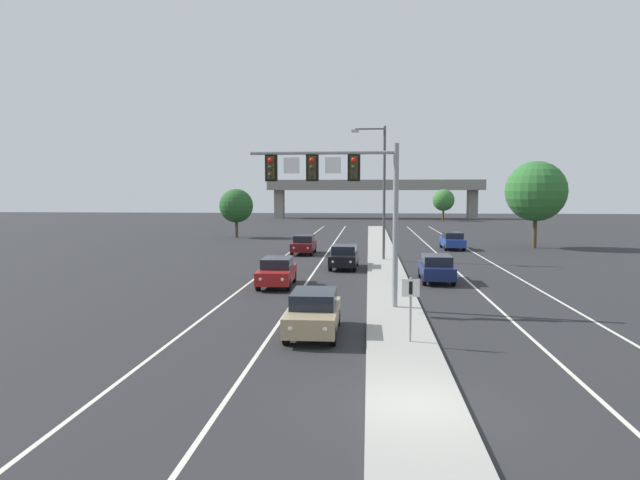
# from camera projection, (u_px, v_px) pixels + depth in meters

# --- Properties ---
(ground_plane) EXTENTS (260.00, 260.00, 0.00)m
(ground_plane) POSITION_uv_depth(u_px,v_px,m) (415.00, 409.00, 13.87)
(ground_plane) COLOR #28282B
(median_island) EXTENTS (2.40, 110.00, 0.15)m
(median_island) POSITION_uv_depth(u_px,v_px,m) (389.00, 286.00, 31.74)
(median_island) COLOR #9E9B93
(median_island) RESTS_ON ground
(lane_stripe_oncoming_center) EXTENTS (0.14, 100.00, 0.01)m
(lane_stripe_oncoming_center) POSITION_uv_depth(u_px,v_px,m) (316.00, 269.00, 39.09)
(lane_stripe_oncoming_center) COLOR silver
(lane_stripe_oncoming_center) RESTS_ON ground
(lane_stripe_receding_center) EXTENTS (0.14, 100.00, 0.01)m
(lane_stripe_receding_center) POSITION_uv_depth(u_px,v_px,m) (456.00, 271.00, 38.30)
(lane_stripe_receding_center) COLOR silver
(lane_stripe_receding_center) RESTS_ON ground
(edge_stripe_left) EXTENTS (0.14, 100.00, 0.01)m
(edge_stripe_left) POSITION_uv_depth(u_px,v_px,m) (268.00, 269.00, 39.37)
(edge_stripe_left) COLOR silver
(edge_stripe_left) RESTS_ON ground
(edge_stripe_right) EXTENTS (0.14, 100.00, 0.01)m
(edge_stripe_right) POSITION_uv_depth(u_px,v_px,m) (507.00, 271.00, 38.03)
(edge_stripe_right) COLOR silver
(edge_stripe_right) RESTS_ON ground
(overhead_signal_mast) EXTENTS (6.54, 0.44, 7.20)m
(overhead_signal_mast) POSITION_uv_depth(u_px,v_px,m) (344.00, 187.00, 25.26)
(overhead_signal_mast) COLOR gray
(overhead_signal_mast) RESTS_ON median_island
(median_sign_post) EXTENTS (0.60, 0.10, 2.20)m
(median_sign_post) POSITION_uv_depth(u_px,v_px,m) (411.00, 300.00, 19.45)
(median_sign_post) COLOR gray
(median_sign_post) RESTS_ON median_island
(street_lamp_median) EXTENTS (2.58, 0.28, 10.00)m
(street_lamp_median) POSITION_uv_depth(u_px,v_px,m) (381.00, 185.00, 43.28)
(street_lamp_median) COLOR #4C4C51
(street_lamp_median) RESTS_ON median_island
(car_oncoming_tan) EXTENTS (1.84, 4.48, 1.58)m
(car_oncoming_tan) POSITION_uv_depth(u_px,v_px,m) (313.00, 312.00, 21.17)
(car_oncoming_tan) COLOR tan
(car_oncoming_tan) RESTS_ON ground
(car_oncoming_red) EXTENTS (1.92, 4.51, 1.58)m
(car_oncoming_red) POSITION_uv_depth(u_px,v_px,m) (277.00, 272.00, 31.97)
(car_oncoming_red) COLOR maroon
(car_oncoming_red) RESTS_ON ground
(car_oncoming_black) EXTENTS (1.92, 4.51, 1.58)m
(car_oncoming_black) POSITION_uv_depth(u_px,v_px,m) (344.00, 256.00, 39.47)
(car_oncoming_black) COLOR black
(car_oncoming_black) RESTS_ON ground
(car_oncoming_darkred) EXTENTS (1.82, 4.47, 1.58)m
(car_oncoming_darkred) POSITION_uv_depth(u_px,v_px,m) (304.00, 244.00, 48.74)
(car_oncoming_darkred) COLOR #5B0F14
(car_oncoming_darkred) RESTS_ON ground
(car_receding_navy) EXTENTS (1.87, 4.49, 1.58)m
(car_receding_navy) POSITION_uv_depth(u_px,v_px,m) (436.00, 268.00, 33.55)
(car_receding_navy) COLOR #141E4C
(car_receding_navy) RESTS_ON ground
(car_receding_blue) EXTENTS (1.86, 4.49, 1.58)m
(car_receding_blue) POSITION_uv_depth(u_px,v_px,m) (452.00, 240.00, 52.57)
(car_receding_blue) COLOR navy
(car_receding_blue) RESTS_ON ground
(overpass_bridge) EXTENTS (42.40, 6.40, 7.65)m
(overpass_bridge) POSITION_uv_depth(u_px,v_px,m) (375.00, 189.00, 114.50)
(overpass_bridge) COLOR gray
(overpass_bridge) RESTS_ON ground
(tree_far_right_b) EXTENTS (5.61, 5.61, 8.12)m
(tree_far_right_b) POSITION_uv_depth(u_px,v_px,m) (536.00, 191.00, 53.53)
(tree_far_right_b) COLOR #4C3823
(tree_far_right_b) RESTS_ON ground
(tree_far_right_c) EXTENTS (4.00, 4.00, 5.79)m
(tree_far_right_c) POSITION_uv_depth(u_px,v_px,m) (444.00, 200.00, 105.55)
(tree_far_right_c) COLOR #4C3823
(tree_far_right_c) RESTS_ON ground
(tree_far_left_a) EXTENTS (3.87, 3.87, 5.61)m
(tree_far_left_a) POSITION_uv_depth(u_px,v_px,m) (236.00, 206.00, 66.12)
(tree_far_left_a) COLOR #4C3823
(tree_far_left_a) RESTS_ON ground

